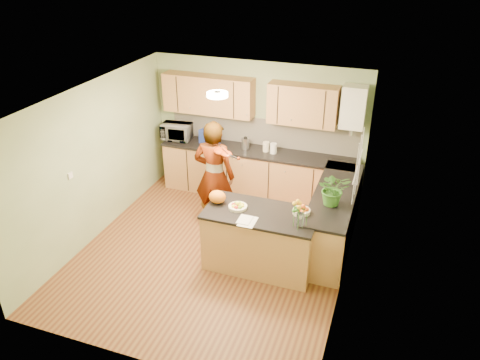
% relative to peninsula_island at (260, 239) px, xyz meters
% --- Properties ---
extents(floor, '(4.50, 4.50, 0.00)m').
position_rel_peninsula_island_xyz_m(floor, '(-0.78, 0.07, -0.46)').
color(floor, '#5D2E1A').
rests_on(floor, ground).
extents(ceiling, '(4.00, 4.50, 0.02)m').
position_rel_peninsula_island_xyz_m(ceiling, '(-0.78, 0.07, 2.04)').
color(ceiling, white).
rests_on(ceiling, wall_back).
extents(wall_back, '(4.00, 0.02, 2.50)m').
position_rel_peninsula_island_xyz_m(wall_back, '(-0.78, 2.32, 0.79)').
color(wall_back, gray).
rests_on(wall_back, floor).
extents(wall_front, '(4.00, 0.02, 2.50)m').
position_rel_peninsula_island_xyz_m(wall_front, '(-0.78, -2.18, 0.79)').
color(wall_front, gray).
rests_on(wall_front, floor).
extents(wall_left, '(0.02, 4.50, 2.50)m').
position_rel_peninsula_island_xyz_m(wall_left, '(-2.78, 0.07, 0.79)').
color(wall_left, gray).
rests_on(wall_left, floor).
extents(wall_right, '(0.02, 4.50, 2.50)m').
position_rel_peninsula_island_xyz_m(wall_right, '(1.22, 0.07, 0.79)').
color(wall_right, gray).
rests_on(wall_right, floor).
extents(back_counter, '(3.64, 0.62, 0.94)m').
position_rel_peninsula_island_xyz_m(back_counter, '(-0.68, 2.02, 0.01)').
color(back_counter, '#AE7545').
rests_on(back_counter, floor).
extents(right_counter, '(0.62, 2.24, 0.94)m').
position_rel_peninsula_island_xyz_m(right_counter, '(0.92, 0.92, 0.01)').
color(right_counter, '#AE7545').
rests_on(right_counter, floor).
extents(splashback, '(3.60, 0.02, 0.52)m').
position_rel_peninsula_island_xyz_m(splashback, '(-0.68, 2.31, 0.74)').
color(splashback, silver).
rests_on(splashback, back_counter).
extents(upper_cabinets, '(3.20, 0.34, 0.70)m').
position_rel_peninsula_island_xyz_m(upper_cabinets, '(-0.96, 2.15, 1.39)').
color(upper_cabinets, '#AE7545').
rests_on(upper_cabinets, wall_back).
extents(boiler, '(0.40, 0.30, 0.86)m').
position_rel_peninsula_island_xyz_m(boiler, '(0.92, 2.16, 1.43)').
color(boiler, white).
rests_on(boiler, wall_back).
extents(window_right, '(0.01, 1.30, 1.05)m').
position_rel_peninsula_island_xyz_m(window_right, '(1.21, 0.67, 1.09)').
color(window_right, white).
rests_on(window_right, wall_right).
extents(light_switch, '(0.02, 0.09, 0.09)m').
position_rel_peninsula_island_xyz_m(light_switch, '(-2.77, -0.53, 0.84)').
color(light_switch, white).
rests_on(light_switch, wall_left).
extents(ceiling_lamp, '(0.30, 0.30, 0.07)m').
position_rel_peninsula_island_xyz_m(ceiling_lamp, '(-0.78, 0.37, 2.00)').
color(ceiling_lamp, '#FFEABF').
rests_on(ceiling_lamp, ceiling).
extents(peninsula_island, '(1.61, 0.83, 0.93)m').
position_rel_peninsula_island_xyz_m(peninsula_island, '(0.00, 0.00, 0.00)').
color(peninsula_island, '#AE7545').
rests_on(peninsula_island, floor).
extents(fruit_dish, '(0.27, 0.27, 0.09)m').
position_rel_peninsula_island_xyz_m(fruit_dish, '(-0.35, -0.00, 0.50)').
color(fruit_dish, '#F1E4C0').
rests_on(fruit_dish, peninsula_island).
extents(orange_bowl, '(0.25, 0.25, 0.14)m').
position_rel_peninsula_island_xyz_m(orange_bowl, '(0.55, 0.15, 0.52)').
color(orange_bowl, '#F1E4C0').
rests_on(orange_bowl, peninsula_island).
extents(flower_vase, '(0.24, 0.24, 0.44)m').
position_rel_peninsula_island_xyz_m(flower_vase, '(0.60, -0.18, 0.76)').
color(flower_vase, silver).
rests_on(flower_vase, peninsula_island).
extents(orange_bag, '(0.26, 0.22, 0.19)m').
position_rel_peninsula_island_xyz_m(orange_bag, '(-0.69, 0.05, 0.56)').
color(orange_bag, orange).
rests_on(orange_bag, peninsula_island).
extents(papers, '(0.22, 0.30, 0.01)m').
position_rel_peninsula_island_xyz_m(papers, '(-0.10, -0.30, 0.47)').
color(papers, white).
rests_on(papers, peninsula_island).
extents(violinist, '(0.70, 0.47, 1.89)m').
position_rel_peninsula_island_xyz_m(violinist, '(-1.04, 0.81, 0.48)').
color(violinist, tan).
rests_on(violinist, floor).
extents(violin, '(0.70, 0.61, 0.18)m').
position_rel_peninsula_island_xyz_m(violin, '(-0.84, 0.59, 1.05)').
color(violin, '#4D1204').
rests_on(violin, violinist).
extents(microwave, '(0.59, 0.43, 0.31)m').
position_rel_peninsula_island_xyz_m(microwave, '(-2.32, 2.03, 0.63)').
color(microwave, white).
rests_on(microwave, back_counter).
extents(blue_box, '(0.39, 0.34, 0.27)m').
position_rel_peninsula_island_xyz_m(blue_box, '(-1.64, 2.05, 0.61)').
color(blue_box, navy).
rests_on(blue_box, back_counter).
extents(kettle, '(0.14, 0.14, 0.27)m').
position_rel_peninsula_island_xyz_m(kettle, '(-0.93, 2.04, 0.59)').
color(kettle, silver).
rests_on(kettle, back_counter).
extents(jar_cream, '(0.15, 0.15, 0.18)m').
position_rel_peninsula_island_xyz_m(jar_cream, '(-0.53, 2.04, 0.57)').
color(jar_cream, '#F1E4C0').
rests_on(jar_cream, back_counter).
extents(jar_white, '(0.16, 0.16, 0.19)m').
position_rel_peninsula_island_xyz_m(jar_white, '(-0.38, 2.01, 0.57)').
color(jar_white, white).
rests_on(jar_white, back_counter).
extents(potted_plant, '(0.55, 0.51, 0.51)m').
position_rel_peninsula_island_xyz_m(potted_plant, '(0.92, 0.54, 0.73)').
color(potted_plant, '#367025').
rests_on(potted_plant, right_counter).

